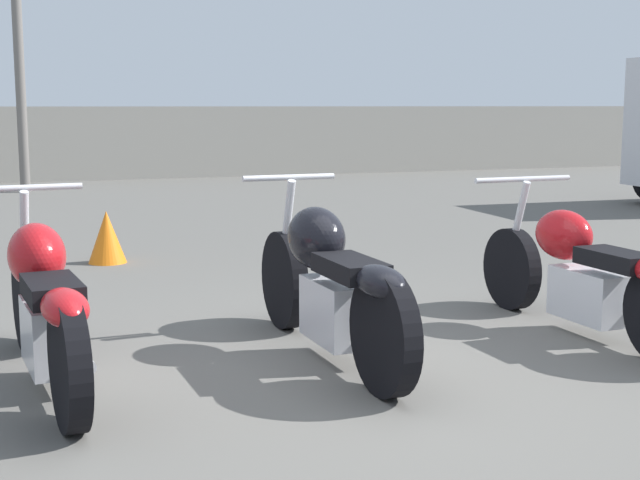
{
  "coord_description": "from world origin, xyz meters",
  "views": [
    {
      "loc": [
        -1.71,
        -4.03,
        1.41
      ],
      "look_at": [
        0.0,
        0.7,
        0.65
      ],
      "focal_mm": 50.0,
      "sensor_mm": 36.0,
      "label": 1
    }
  ],
  "objects_px": {
    "motorcycle_slot_1": "(330,282)",
    "motorcycle_slot_2": "(585,273)",
    "motorcycle_slot_0": "(45,305)",
    "traffic_cone_near": "(107,237)"
  },
  "relations": [
    {
      "from": "traffic_cone_near",
      "to": "motorcycle_slot_1",
      "type": "bearing_deg",
      "value": -77.13
    },
    {
      "from": "motorcycle_slot_0",
      "to": "motorcycle_slot_2",
      "type": "height_order",
      "value": "motorcycle_slot_0"
    },
    {
      "from": "motorcycle_slot_1",
      "to": "motorcycle_slot_2",
      "type": "xyz_separation_m",
      "value": [
        1.66,
        -0.05,
        -0.04
      ]
    },
    {
      "from": "motorcycle_slot_0",
      "to": "traffic_cone_near",
      "type": "bearing_deg",
      "value": 73.7
    },
    {
      "from": "motorcycle_slot_1",
      "to": "traffic_cone_near",
      "type": "relative_size",
      "value": 4.41
    },
    {
      "from": "motorcycle_slot_0",
      "to": "motorcycle_slot_2",
      "type": "distance_m",
      "value": 3.18
    },
    {
      "from": "motorcycle_slot_0",
      "to": "motorcycle_slot_2",
      "type": "bearing_deg",
      "value": -6.49
    },
    {
      "from": "motorcycle_slot_0",
      "to": "motorcycle_slot_2",
      "type": "xyz_separation_m",
      "value": [
        3.18,
        -0.08,
        -0.03
      ]
    },
    {
      "from": "motorcycle_slot_2",
      "to": "motorcycle_slot_0",
      "type": "bearing_deg",
      "value": 176.34
    },
    {
      "from": "motorcycle_slot_2",
      "to": "traffic_cone_near",
      "type": "xyz_separation_m",
      "value": [
        -2.48,
        3.62,
        -0.16
      ]
    }
  ]
}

